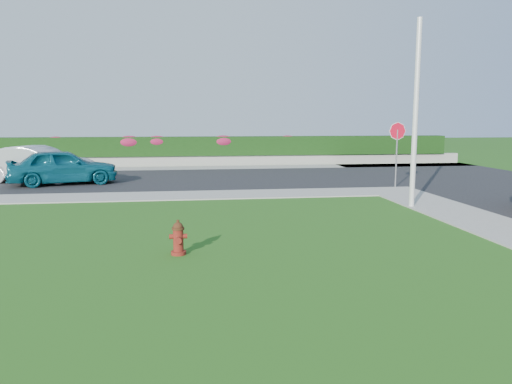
{
  "coord_description": "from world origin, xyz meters",
  "views": [
    {
      "loc": [
        -0.75,
        -8.78,
        2.73
      ],
      "look_at": [
        0.96,
        3.56,
        0.9
      ],
      "focal_mm": 35.0,
      "sensor_mm": 36.0,
      "label": 1
    }
  ],
  "objects": [
    {
      "name": "ground",
      "position": [
        0.0,
        0.0,
        0.0
      ],
      "size": [
        120.0,
        120.0,
        0.0
      ],
      "primitive_type": "plane",
      "color": "black",
      "rests_on": "ground"
    },
    {
      "name": "street_far",
      "position": [
        -5.0,
        14.0,
        0.02
      ],
      "size": [
        26.0,
        8.0,
        0.04
      ],
      "primitive_type": "cube",
      "color": "black",
      "rests_on": "ground"
    },
    {
      "name": "sidewalk_far",
      "position": [
        -6.0,
        9.0,
        0.02
      ],
      "size": [
        24.0,
        2.0,
        0.04
      ],
      "primitive_type": "cube",
      "color": "gray",
      "rests_on": "ground"
    },
    {
      "name": "curb_corner",
      "position": [
        7.0,
        9.0,
        0.02
      ],
      "size": [
        2.0,
        2.0,
        0.04
      ],
      "primitive_type": "cube",
      "color": "gray",
      "rests_on": "ground"
    },
    {
      "name": "sidewalk_beyond",
      "position": [
        -1.0,
        19.0,
        0.02
      ],
      "size": [
        34.0,
        2.0,
        0.04
      ],
      "primitive_type": "cube",
      "color": "gray",
      "rests_on": "ground"
    },
    {
      "name": "retaining_wall",
      "position": [
        -1.0,
        20.5,
        0.3
      ],
      "size": [
        34.0,
        0.4,
        0.6
      ],
      "primitive_type": "cube",
      "color": "gray",
      "rests_on": "ground"
    },
    {
      "name": "hedge",
      "position": [
        -1.0,
        20.6,
        1.15
      ],
      "size": [
        32.0,
        0.9,
        1.1
      ],
      "primitive_type": "cube",
      "color": "black",
      "rests_on": "retaining_wall"
    },
    {
      "name": "fire_hydrant",
      "position": [
        -0.96,
        1.18,
        0.34
      ],
      "size": [
        0.36,
        0.34,
        0.72
      ],
      "rotation": [
        0.0,
        0.0,
        0.02
      ],
      "color": "#55130D",
      "rests_on": "ground"
    },
    {
      "name": "sedan_teal",
      "position": [
        -5.84,
        12.65,
        0.77
      ],
      "size": [
        4.6,
        2.76,
        1.47
      ],
      "primitive_type": "imported",
      "rotation": [
        0.0,
        0.0,
        1.82
      ],
      "color": "#0D5468",
      "rests_on": "street_far"
    },
    {
      "name": "sedan_silver",
      "position": [
        -7.08,
        13.56,
        0.81
      ],
      "size": [
        4.96,
        2.93,
        1.55
      ],
      "primitive_type": "imported",
      "rotation": [
        0.0,
        0.0,
        1.28
      ],
      "color": "#B7BBBF",
      "rests_on": "street_far"
    },
    {
      "name": "utility_pole",
      "position": [
        6.15,
        5.71,
        2.85
      ],
      "size": [
        0.16,
        0.16,
        5.7
      ],
      "primitive_type": "cylinder",
      "color": "silver",
      "rests_on": "ground"
    },
    {
      "name": "stop_sign",
      "position": [
        7.45,
        9.96,
        1.95
      ],
      "size": [
        0.71,
        0.09,
        2.61
      ],
      "rotation": [
        0.0,
        0.0,
        -0.3
      ],
      "color": "slate",
      "rests_on": "ground"
    },
    {
      "name": "flower_clump_b",
      "position": [
        -8.01,
        20.5,
        1.5
      ],
      "size": [
        1.01,
        0.65,
        0.5
      ],
      "primitive_type": "ellipsoid",
      "color": "#B01E42",
      "rests_on": "hedge"
    },
    {
      "name": "flower_clump_c",
      "position": [
        -4.01,
        20.5,
        1.42
      ],
      "size": [
        1.44,
        0.92,
        0.72
      ],
      "primitive_type": "ellipsoid",
      "color": "#B01E42",
      "rests_on": "hedge"
    },
    {
      "name": "flower_clump_d",
      "position": [
        -2.45,
        20.5,
        1.44
      ],
      "size": [
        1.31,
        0.84,
        0.66
      ],
      "primitive_type": "ellipsoid",
      "color": "#B01E42",
      "rests_on": "hedge"
    },
    {
      "name": "flower_clump_e",
      "position": [
        1.37,
        20.5,
        1.42
      ],
      "size": [
        1.39,
        0.9,
        0.7
      ],
      "primitive_type": "ellipsoid",
      "color": "#B01E42",
      "rests_on": "hedge"
    },
    {
      "name": "flower_clump_f",
      "position": [
        5.2,
        20.5,
        1.49
      ],
      "size": [
        1.03,
        0.66,
        0.52
      ],
      "primitive_type": "ellipsoid",
      "color": "#B01E42",
      "rests_on": "hedge"
    }
  ]
}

